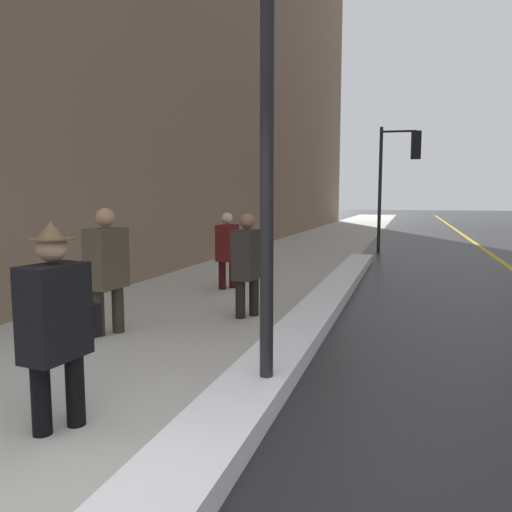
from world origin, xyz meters
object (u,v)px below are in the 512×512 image
at_px(traffic_light_near, 401,162).
at_px(pedestrian_nearside, 227,247).
at_px(pedestrian_with_shoulder_bag, 56,319).
at_px(pedestrian_in_glasses, 247,260).
at_px(pedestrian_trailing, 107,265).
at_px(lamp_post, 267,81).

bearing_deg(traffic_light_near, pedestrian_nearside, -117.40).
bearing_deg(pedestrian_with_shoulder_bag, pedestrian_nearside, -165.31).
height_order(traffic_light_near, pedestrian_in_glasses, traffic_light_near).
height_order(traffic_light_near, pedestrian_trailing, traffic_light_near).
distance_m(lamp_post, traffic_light_near, 13.08).
xyz_separation_m(lamp_post, traffic_light_near, (0.85, 13.05, 0.21)).
xyz_separation_m(pedestrian_with_shoulder_bag, pedestrian_trailing, (-1.21, 2.47, 0.04)).
bearing_deg(pedestrian_trailing, lamp_post, 68.17).
relative_size(pedestrian_with_shoulder_bag, pedestrian_nearside, 1.07).
height_order(pedestrian_trailing, pedestrian_nearside, pedestrian_trailing).
distance_m(pedestrian_with_shoulder_bag, pedestrian_in_glasses, 3.93).
xyz_separation_m(traffic_light_near, pedestrian_in_glasses, (-1.95, -10.24, -2.10)).
height_order(lamp_post, traffic_light_near, lamp_post).
height_order(traffic_light_near, pedestrian_nearside, traffic_light_near).
relative_size(traffic_light_near, pedestrian_trailing, 2.47).
distance_m(traffic_light_near, pedestrian_in_glasses, 10.63).
relative_size(pedestrian_trailing, pedestrian_in_glasses, 1.06).
xyz_separation_m(pedestrian_with_shoulder_bag, pedestrian_in_glasses, (0.23, 3.92, -0.01)).
distance_m(lamp_post, pedestrian_with_shoulder_bag, 2.56).
xyz_separation_m(pedestrian_with_shoulder_bag, pedestrian_nearside, (-0.89, 6.06, -0.04)).
relative_size(lamp_post, pedestrian_trailing, 2.75).
height_order(pedestrian_with_shoulder_bag, pedestrian_nearside, pedestrian_with_shoulder_bag).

